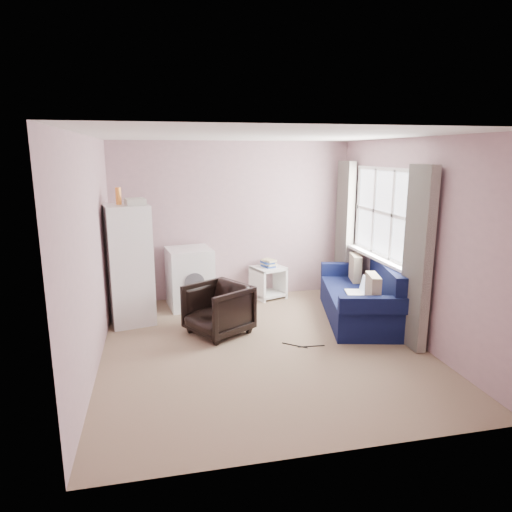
% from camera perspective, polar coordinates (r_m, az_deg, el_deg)
% --- Properties ---
extents(room, '(3.84, 4.24, 2.54)m').
position_cam_1_polar(room, '(5.32, 1.04, 1.26)').
color(room, '#91775F').
rests_on(room, ground).
extents(armchair, '(0.93, 0.95, 0.73)m').
position_cam_1_polar(armchair, '(5.97, -4.75, -6.36)').
color(armchair, black).
rests_on(armchair, ground).
extents(fridge, '(0.68, 0.67, 1.87)m').
position_cam_1_polar(fridge, '(6.44, -15.55, -0.97)').
color(fridge, white).
rests_on(fridge, ground).
extents(washing_machine, '(0.73, 0.73, 0.91)m').
position_cam_1_polar(washing_machine, '(7.02, -8.29, -2.55)').
color(washing_machine, white).
rests_on(washing_machine, ground).
extents(side_table, '(0.59, 0.59, 0.63)m').
position_cam_1_polar(side_table, '(7.45, 1.53, -2.95)').
color(side_table, white).
rests_on(side_table, ground).
extents(sofa, '(1.27, 2.04, 0.84)m').
position_cam_1_polar(sofa, '(6.65, 13.21, -5.13)').
color(sofa, '#0D153F').
rests_on(sofa, ground).
extents(window_dressing, '(0.17, 2.62, 2.18)m').
position_cam_1_polar(window_dressing, '(6.60, 14.70, 1.80)').
color(window_dressing, white).
rests_on(window_dressing, ground).
extents(floor_cables, '(0.49, 0.22, 0.01)m').
position_cam_1_polar(floor_cables, '(5.72, 5.90, -11.10)').
color(floor_cables, black).
rests_on(floor_cables, ground).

